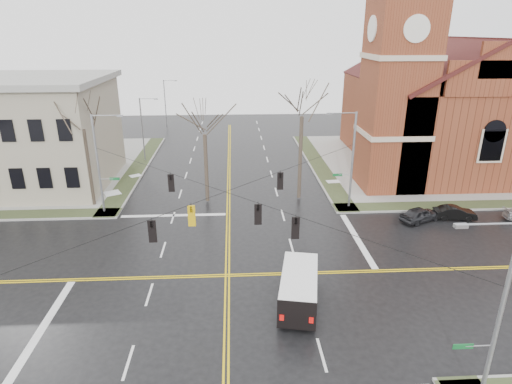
{
  "coord_description": "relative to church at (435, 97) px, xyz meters",
  "views": [
    {
      "loc": [
        0.58,
        -25.65,
        15.93
      ],
      "look_at": [
        2.31,
        6.0,
        3.86
      ],
      "focal_mm": 30.0,
      "sensor_mm": 36.0,
      "label": 1
    }
  ],
  "objects": [
    {
      "name": "civic_building_a",
      "position": [
        -46.76,
        -4.78,
        -2.93
      ],
      "size": [
        18.0,
        14.0,
        11.0
      ],
      "primitive_type": "cube",
      "color": "gray",
      "rests_on": "ground"
    },
    {
      "name": "parked_car_b",
      "position": [
        -4.5,
        -16.42,
        -7.83
      ],
      "size": [
        3.76,
        1.65,
        1.2
      ],
      "primitive_type": "imported",
      "rotation": [
        0.0,
        0.0,
        1.46
      ],
      "color": "black",
      "rests_on": "ground"
    },
    {
      "name": "signal_pole_nw",
      "position": [
        -36.09,
        -13.28,
        -3.48
      ],
      "size": [
        2.75,
        0.22,
        9.0
      ],
      "color": "gray",
      "rests_on": "ground"
    },
    {
      "name": "streetlight_north_b",
      "position": [
        -35.42,
        23.22,
        -3.97
      ],
      "size": [
        2.3,
        0.2,
        8.0
      ],
      "color": "gray",
      "rests_on": "ground"
    },
    {
      "name": "parked_car_a",
      "position": [
        -7.8,
        -16.73,
        -7.78
      ],
      "size": [
        4.12,
        3.01,
        1.3
      ],
      "primitive_type": "imported",
      "rotation": [
        0.0,
        0.0,
        2.01
      ],
      "color": "black",
      "rests_on": "ground"
    },
    {
      "name": "streetlight_north_a",
      "position": [
        -35.42,
        3.22,
        -3.97
      ],
      "size": [
        2.3,
        0.2,
        8.0
      ],
      "color": "gray",
      "rests_on": "ground"
    },
    {
      "name": "traffic_signals",
      "position": [
        -24.76,
        -25.45,
        -2.98
      ],
      "size": [
        8.21,
        8.26,
        1.3
      ],
      "color": "black",
      "rests_on": "ground"
    },
    {
      "name": "church",
      "position": [
        0.0,
        0.0,
        0.0
      ],
      "size": [
        24.28,
        27.48,
        27.5
      ],
      "color": "brown",
      "rests_on": "ground"
    },
    {
      "name": "cargo_van",
      "position": [
        -20.31,
        -28.14,
        -7.18
      ],
      "size": [
        3.21,
        5.9,
        2.13
      ],
      "rotation": [
        0.0,
        0.0,
        -0.19
      ],
      "color": "white",
      "rests_on": "ground"
    },
    {
      "name": "sidewalks",
      "position": [
        -24.76,
        -24.78,
        -8.36
      ],
      "size": [
        80.0,
        80.0,
        0.17
      ],
      "color": "gray",
      "rests_on": "ground"
    },
    {
      "name": "signal_pole_ne",
      "position": [
        -13.44,
        -13.28,
        -3.48
      ],
      "size": [
        2.75,
        0.22,
        9.0
      ],
      "color": "gray",
      "rests_on": "ground"
    },
    {
      "name": "tree_ne",
      "position": [
        -17.7,
        -10.77,
        0.42
      ],
      "size": [
        4.0,
        4.0,
        12.24
      ],
      "color": "#362A22",
      "rests_on": "ground"
    },
    {
      "name": "signal_pole_se",
      "position": [
        -13.44,
        -36.28,
        -3.48
      ],
      "size": [
        2.75,
        0.22,
        9.0
      ],
      "color": "gray",
      "rests_on": "ground"
    },
    {
      "name": "tree_nw_near",
      "position": [
        -26.82,
        -11.17,
        -1.21
      ],
      "size": [
        4.0,
        4.0,
        9.95
      ],
      "color": "#362A22",
      "rests_on": "ground"
    },
    {
      "name": "tree_nw_far",
      "position": [
        -37.73,
        -11.48,
        -0.47
      ],
      "size": [
        4.0,
        4.0,
        10.99
      ],
      "color": "#362A22",
      "rests_on": "ground"
    },
    {
      "name": "road_markings",
      "position": [
        -24.76,
        -24.78,
        -8.43
      ],
      "size": [
        100.0,
        100.0,
        0.01
      ],
      "color": "gold",
      "rests_on": "ground"
    },
    {
      "name": "ground",
      "position": [
        -24.76,
        -24.78,
        -8.43
      ],
      "size": [
        120.0,
        120.0,
        0.0
      ],
      "primitive_type": "plane",
      "color": "black",
      "rests_on": "ground"
    },
    {
      "name": "span_wires",
      "position": [
        -24.76,
        -24.78,
        -2.23
      ],
      "size": [
        23.02,
        23.02,
        0.03
      ],
      "color": "black",
      "rests_on": "ground"
    }
  ]
}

